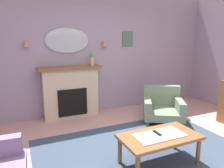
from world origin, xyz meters
The scene contains 12 objects.
floor centered at (0.00, 0.00, -0.05)m, with size 7.22×5.86×0.10m, color #C6938E.
wall_back centered at (0.00, 2.48, 1.41)m, with size 7.22×0.10×2.82m, color #9E8CA8.
patterned_rug centered at (0.00, 0.20, 0.01)m, with size 3.20×2.40×0.01m, color #38475B.
fireplace centered at (-0.63, 2.26, 0.57)m, with size 1.36×0.36×1.16m.
mantel_vase_centre centered at (-0.13, 2.23, 1.34)m, with size 0.10×0.10×0.34m.
wall_mirror centered at (-0.63, 2.40, 1.71)m, with size 0.96×0.06×0.56m, color #B2BCC6.
wall_sconce_left centered at (-1.48, 2.35, 1.66)m, with size 0.14×0.14×0.14m, color #D17066.
wall_sconce_right centered at (0.22, 2.35, 1.66)m, with size 0.14×0.14×0.14m, color #D17066.
framed_picture centered at (0.87, 2.41, 1.75)m, with size 0.28×0.03×0.36m, color #4C6B56.
coffee_table centered at (0.04, -0.08, 0.38)m, with size 1.10×0.60×0.45m.
tv_remote centered at (0.03, -0.03, 0.45)m, with size 0.04×0.16×0.02m, color black.
armchair_beside_couch centered at (1.16, 1.30, 0.31)m, with size 1.10×1.11×0.71m.
Camera 1 is at (-1.65, -2.23, 1.72)m, focal length 33.37 mm.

